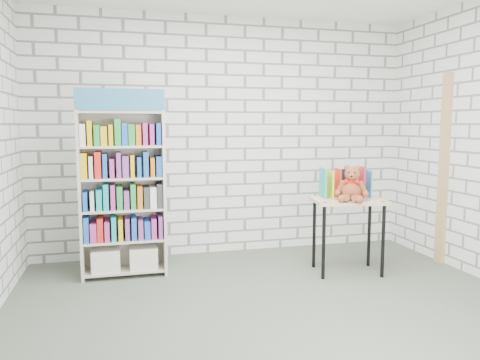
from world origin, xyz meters
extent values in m
plane|color=#4B5446|center=(0.00, 0.00, 0.00)|extent=(4.50, 4.50, 0.00)
cube|color=silver|center=(0.00, 2.00, 1.40)|extent=(4.50, 0.02, 2.80)
cube|color=silver|center=(0.00, -2.00, 1.40)|extent=(4.50, 0.02, 2.80)
cube|color=beige|center=(-1.62, 1.35, 0.84)|extent=(0.03, 0.33, 1.68)
cube|color=beige|center=(-0.81, 1.35, 0.84)|extent=(0.03, 0.33, 1.68)
cube|color=beige|center=(-1.22, 1.50, 0.84)|extent=(0.84, 0.02, 1.68)
cube|color=teal|center=(-1.22, 1.20, 1.78)|extent=(0.84, 0.02, 0.21)
cube|color=beige|center=(-1.22, 1.35, 0.06)|extent=(0.78, 0.31, 0.02)
cube|color=beige|center=(-1.22, 1.35, 0.37)|extent=(0.78, 0.31, 0.02)
cube|color=beige|center=(-1.22, 1.35, 0.69)|extent=(0.78, 0.31, 0.02)
cube|color=beige|center=(-1.22, 1.35, 1.01)|extent=(0.78, 0.31, 0.02)
cube|color=beige|center=(-1.22, 1.35, 1.32)|extent=(0.78, 0.31, 0.02)
cube|color=beige|center=(-1.22, 1.35, 1.66)|extent=(0.78, 0.31, 0.02)
cube|color=silver|center=(-1.40, 1.35, 0.18)|extent=(0.28, 0.27, 0.22)
cube|color=silver|center=(-1.03, 1.35, 0.18)|extent=(0.28, 0.27, 0.22)
cube|color=#BF338C|center=(-1.22, 1.34, 0.50)|extent=(0.78, 0.27, 0.22)
cube|color=#19A5B2|center=(-1.22, 1.34, 0.81)|extent=(0.78, 0.27, 0.22)
cube|color=white|center=(-1.22, 1.34, 1.13)|extent=(0.78, 0.27, 0.22)
cube|color=purple|center=(-1.22, 1.34, 1.45)|extent=(0.78, 0.27, 0.22)
cube|color=tan|center=(1.04, 0.88, 0.76)|extent=(0.79, 0.61, 0.03)
cylinder|color=black|center=(0.71, 0.73, 0.37)|extent=(0.04, 0.04, 0.74)
cylinder|color=black|center=(0.77, 1.12, 0.37)|extent=(0.04, 0.04, 0.74)
cylinder|color=black|center=(1.31, 0.63, 0.37)|extent=(0.04, 0.04, 0.74)
cylinder|color=black|center=(1.37, 1.02, 0.37)|extent=(0.04, 0.04, 0.74)
cylinder|color=black|center=(0.72, 0.74, 0.77)|extent=(0.05, 0.05, 0.01)
cylinder|color=black|center=(1.30, 0.65, 0.77)|extent=(0.05, 0.05, 0.01)
cube|color=teal|center=(0.82, 1.03, 0.93)|extent=(0.05, 0.22, 0.30)
cube|color=#E8F526|center=(0.90, 1.02, 0.93)|extent=(0.05, 0.22, 0.30)
cube|color=red|center=(0.98, 1.00, 0.93)|extent=(0.05, 0.22, 0.30)
cube|color=black|center=(1.06, 0.99, 0.93)|extent=(0.05, 0.22, 0.30)
cube|color=silver|center=(1.14, 0.98, 0.93)|extent=(0.05, 0.22, 0.30)
cube|color=red|center=(1.22, 0.96, 0.93)|extent=(0.05, 0.22, 0.30)
cube|color=#358EC7|center=(1.30, 0.95, 0.93)|extent=(0.05, 0.22, 0.30)
ellipsoid|color=brown|center=(1.03, 0.79, 0.88)|extent=(0.21, 0.18, 0.21)
sphere|color=brown|center=(1.03, 0.78, 1.05)|extent=(0.15, 0.15, 0.15)
sphere|color=brown|center=(0.99, 0.83, 1.11)|extent=(0.06, 0.06, 0.06)
sphere|color=brown|center=(1.08, 0.77, 1.11)|extent=(0.06, 0.06, 0.06)
sphere|color=brown|center=(0.99, 0.73, 1.03)|extent=(0.06, 0.06, 0.06)
sphere|color=black|center=(0.97, 0.74, 1.07)|extent=(0.02, 0.02, 0.02)
sphere|color=black|center=(1.02, 0.72, 1.07)|extent=(0.02, 0.02, 0.02)
sphere|color=black|center=(0.98, 0.71, 1.03)|extent=(0.02, 0.02, 0.02)
cylinder|color=brown|center=(0.93, 0.83, 0.91)|extent=(0.10, 0.12, 0.15)
cylinder|color=brown|center=(1.11, 0.71, 0.91)|extent=(0.13, 0.07, 0.15)
sphere|color=brown|center=(0.89, 0.83, 0.85)|extent=(0.06, 0.06, 0.06)
sphere|color=brown|center=(1.13, 0.69, 0.85)|extent=(0.06, 0.06, 0.06)
cylinder|color=brown|center=(0.92, 0.73, 0.82)|extent=(0.10, 0.17, 0.09)
cylinder|color=brown|center=(1.02, 0.67, 0.82)|extent=(0.16, 0.15, 0.09)
sphere|color=brown|center=(0.86, 0.68, 0.81)|extent=(0.07, 0.07, 0.07)
sphere|color=brown|center=(1.01, 0.59, 0.81)|extent=(0.07, 0.07, 0.07)
cone|color=red|center=(0.97, 0.75, 0.98)|extent=(0.08, 0.08, 0.06)
cone|color=red|center=(1.03, 0.72, 0.98)|extent=(0.08, 0.08, 0.06)
sphere|color=red|center=(0.99, 0.73, 0.98)|extent=(0.03, 0.03, 0.03)
cube|color=tan|center=(2.23, 0.95, 1.05)|extent=(0.05, 0.12, 2.10)
camera|label=1|loc=(-1.23, -3.46, 1.54)|focal=35.00mm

